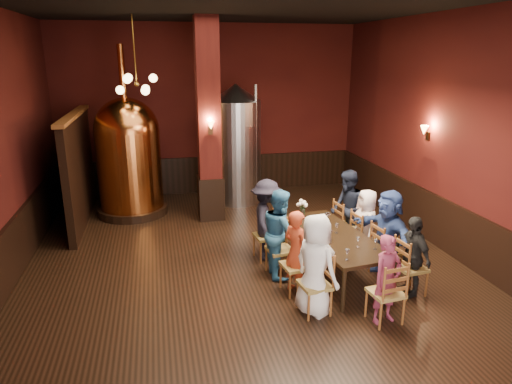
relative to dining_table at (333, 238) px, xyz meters
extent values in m
plane|color=black|center=(-1.40, 0.57, -0.69)|extent=(10.00, 10.00, 0.00)
plane|color=black|center=(-1.40, 0.57, 3.81)|extent=(10.00, 10.00, 0.00)
cube|color=#47130F|center=(-1.40, 5.57, 1.56)|extent=(8.00, 0.02, 4.50)
cube|color=#47130F|center=(-1.40, -4.43, 1.56)|extent=(8.00, 0.02, 4.50)
cube|color=#47130F|center=(2.60, 0.57, 1.56)|extent=(0.02, 10.00, 4.50)
cube|color=black|center=(2.56, 0.57, -0.19)|extent=(0.08, 9.90, 1.00)
cube|color=black|center=(-1.40, 5.53, -0.19)|extent=(7.90, 0.08, 1.00)
cube|color=black|center=(-5.36, 0.57, -0.19)|extent=(0.08, 9.90, 1.00)
cube|color=#47130F|center=(-1.70, 3.37, 1.56)|extent=(0.58, 0.58, 4.50)
cube|color=black|center=(-4.60, 3.77, 0.51)|extent=(0.22, 3.50, 2.40)
cube|color=black|center=(0.00, 0.00, 0.03)|extent=(1.29, 2.51, 0.06)
cylinder|color=black|center=(-0.29, -1.19, -0.34)|extent=(0.07, 0.07, 0.69)
cylinder|color=black|center=(0.58, -1.08, -0.34)|extent=(0.07, 0.07, 0.69)
cylinder|color=black|center=(-0.58, 1.08, -0.34)|extent=(0.07, 0.07, 0.69)
cylinder|color=black|center=(0.29, 1.19, -0.34)|extent=(0.07, 0.07, 0.69)
imported|color=white|center=(-0.72, -1.10, 0.08)|extent=(0.78, 0.90, 1.54)
imported|color=#C84122|center=(-0.80, -0.43, 0.01)|extent=(0.52, 0.60, 1.39)
imported|color=teal|center=(-0.88, 0.22, 0.08)|extent=(0.40, 0.76, 1.54)
imported|color=black|center=(-0.97, 0.89, 0.08)|extent=(0.79, 1.10, 1.54)
imported|color=black|center=(0.97, -0.89, -0.03)|extent=(0.44, 0.81, 1.32)
imported|color=navy|center=(0.88, -0.22, 0.09)|extent=(0.75, 1.50, 1.55)
imported|color=white|center=(0.80, 0.43, 0.00)|extent=(0.48, 0.70, 1.37)
imported|color=black|center=(0.72, 1.10, 0.09)|extent=(0.48, 0.81, 1.56)
imported|color=#872D48|center=(0.19, -1.54, -0.03)|extent=(0.55, 0.44, 1.32)
cylinder|color=black|center=(-3.52, 4.10, -0.60)|extent=(1.66, 1.66, 0.18)
cylinder|color=#C86A2E|center=(-3.52, 4.10, 0.42)|extent=(1.73, 1.73, 1.85)
sphere|color=#C86A2E|center=(-3.52, 4.10, 1.35)|extent=(1.48, 1.48, 1.48)
cylinder|color=#C86A2E|center=(-3.52, 4.10, 2.64)|extent=(0.15, 0.15, 1.20)
cylinder|color=#B2B2B7|center=(-0.88, 4.52, 0.61)|extent=(1.62, 1.62, 2.60)
cone|color=#B2B2B7|center=(-0.88, 4.52, 2.12)|extent=(1.25, 1.25, 0.42)
cylinder|color=#B2B2B7|center=(-0.46, 4.10, 0.87)|extent=(0.08, 0.08, 2.92)
cylinder|color=white|center=(-0.27, 0.91, 0.16)|extent=(0.11, 0.11, 0.19)
camera|label=1|loc=(-2.86, -6.80, 3.01)|focal=32.00mm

